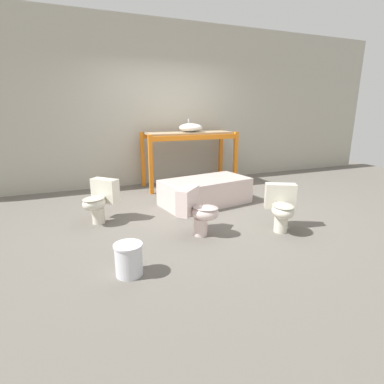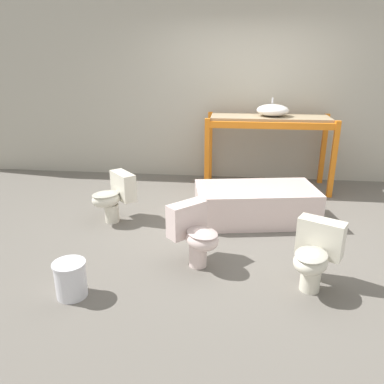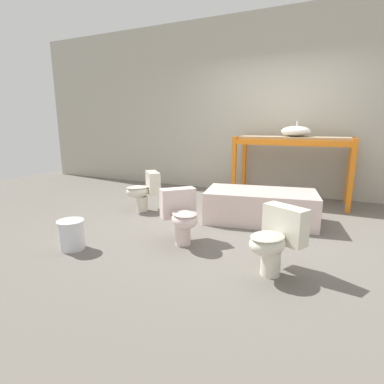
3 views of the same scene
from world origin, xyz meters
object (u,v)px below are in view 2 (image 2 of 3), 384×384
(bathtub_main, at_px, (255,201))
(sink_basin, at_px, (273,110))
(bucket_white, at_px, (71,278))
(toilet_near, at_px, (315,253))
(toilet_far, at_px, (195,232))
(toilet_extra, at_px, (114,195))

(bathtub_main, bearing_deg, sink_basin, 69.13)
(bucket_white, bearing_deg, toilet_near, 9.93)
(bucket_white, bearing_deg, toilet_far, 33.32)
(sink_basin, bearing_deg, bathtub_main, -101.19)
(sink_basin, relative_size, toilet_extra, 0.78)
(bathtub_main, bearing_deg, bucket_white, -141.98)
(sink_basin, height_order, toilet_far, sink_basin)
(sink_basin, bearing_deg, toilet_extra, -142.74)
(sink_basin, relative_size, toilet_far, 0.78)
(bathtub_main, xyz_separation_m, bucket_white, (-1.59, -1.75, -0.08))
(toilet_extra, bearing_deg, bucket_white, -39.29)
(bathtub_main, xyz_separation_m, toilet_near, (0.43, -1.39, 0.09))
(toilet_extra, distance_m, bucket_white, 1.55)
(sink_basin, distance_m, toilet_far, 2.67)
(toilet_far, height_order, bucket_white, toilet_far)
(toilet_far, xyz_separation_m, bucket_white, (-0.97, -0.64, -0.17))
(toilet_near, distance_m, toilet_extra, 2.42)
(toilet_extra, height_order, bucket_white, toilet_extra)
(sink_basin, xyz_separation_m, toilet_far, (-0.87, -2.38, -0.84))
(bathtub_main, height_order, bucket_white, bathtub_main)
(toilet_near, relative_size, toilet_far, 1.00)
(toilet_far, relative_size, toilet_extra, 1.00)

